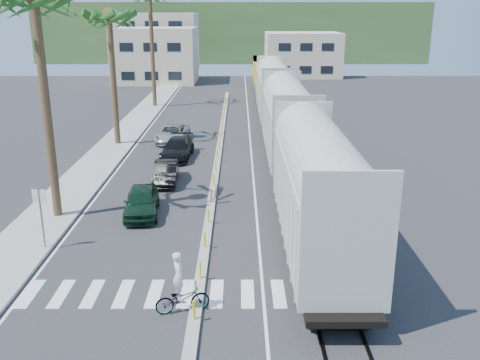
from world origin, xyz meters
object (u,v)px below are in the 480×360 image
Objects in this scene: street_sign at (41,209)px; car_lead at (142,201)px; car_second at (166,172)px; cyclist at (182,293)px.

street_sign is 5.87m from car_lead.
car_lead reaches higher than car_second.
street_sign reaches higher than car_second.
cyclist is (3.13, -9.68, -0.00)m from car_lead.
car_second is at bearing -6.27° from cyclist.
street_sign is 0.72× the size of car_second.
car_second is (0.57, 5.58, -0.07)m from car_lead.
street_sign is at bearing -115.66° from car_second.
street_sign is at bearing -135.61° from car_lead.
cyclist reaches higher than car_second.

